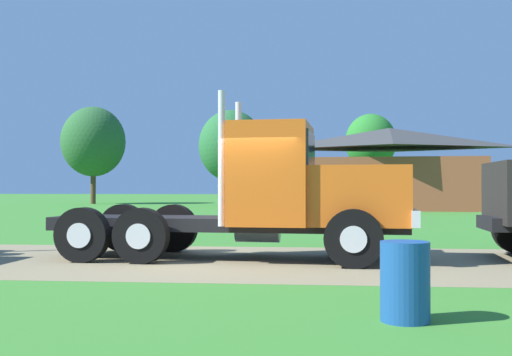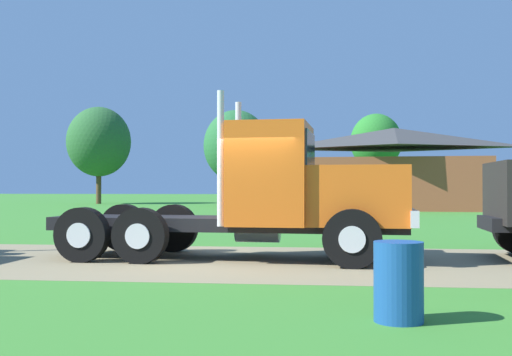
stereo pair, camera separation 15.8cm
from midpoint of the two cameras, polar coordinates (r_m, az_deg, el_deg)
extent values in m
plane|color=#397F2C|center=(12.83, -2.10, -7.72)|extent=(200.00, 200.00, 0.00)
cube|color=#877A5A|center=(12.83, -2.10, -7.70)|extent=(120.00, 5.86, 0.01)
cube|color=black|center=(13.18, -3.02, -4.25)|extent=(7.65, 1.98, 0.28)
cube|color=orange|center=(12.85, 9.16, -1.62)|extent=(2.14, 2.06, 1.22)
cube|color=silver|center=(12.90, 13.87, -3.50)|extent=(0.30, 2.12, 0.32)
cube|color=orange|center=(12.99, 1.20, 0.33)|extent=(1.73, 2.31, 2.10)
cube|color=#2D3D4C|center=(12.91, 4.77, 2.21)|extent=(0.17, 1.84, 0.92)
cylinder|color=silver|center=(14.01, -1.97, 1.52)|extent=(0.14, 0.14, 2.72)
cylinder|color=silver|center=(12.30, -3.58, 1.83)|extent=(0.14, 0.14, 2.72)
cylinder|color=silver|center=(14.05, -0.15, -4.92)|extent=(1.03, 0.59, 0.52)
cylinder|color=black|center=(13.99, 8.78, -4.82)|extent=(1.14, 0.38, 1.12)
cylinder|color=silver|center=(14.15, 8.78, -4.77)|extent=(0.51, 0.07, 0.50)
cylinder|color=black|center=(11.79, 8.66, -5.58)|extent=(1.14, 0.38, 1.12)
cylinder|color=silver|center=(11.63, 8.64, -5.65)|extent=(0.51, 0.07, 0.50)
cylinder|color=black|center=(15.07, -12.52, -4.51)|extent=(1.14, 0.38, 1.12)
cylinder|color=silver|center=(15.22, -12.30, -4.48)|extent=(0.51, 0.07, 0.50)
cylinder|color=black|center=(13.06, -16.15, -5.09)|extent=(1.14, 0.38, 1.12)
cylinder|color=silver|center=(12.92, -16.45, -5.14)|extent=(0.51, 0.07, 0.50)
cylinder|color=black|center=(14.65, -7.97, -4.63)|extent=(1.14, 0.38, 1.12)
cylinder|color=silver|center=(14.80, -7.78, -4.59)|extent=(0.51, 0.07, 0.50)
cylinder|color=black|center=(12.57, -10.98, -5.28)|extent=(1.14, 0.38, 1.12)
cylinder|color=silver|center=(12.43, -11.24, -5.33)|extent=(0.51, 0.07, 0.50)
cylinder|color=#19478C|center=(7.35, 13.05, -9.33)|extent=(0.57, 0.57, 0.92)
cube|color=brown|center=(41.11, 12.18, -0.56)|extent=(11.81, 6.89, 3.33)
pyramid|color=#3A3A3A|center=(41.22, 12.17, 3.63)|extent=(12.40, 7.23, 1.34)
cube|color=black|center=(37.97, 9.83, -1.41)|extent=(1.80, 0.18, 2.20)
cylinder|color=#513823|center=(54.73, -14.95, -0.67)|extent=(0.44, 0.44, 3.18)
ellipsoid|color=#275A2C|center=(54.87, -14.94, 3.28)|extent=(5.48, 5.48, 6.02)
cylinder|color=#513823|center=(48.12, -2.42, -0.99)|extent=(0.44, 0.44, 2.67)
ellipsoid|color=#266232|center=(48.22, -2.42, 3.02)|extent=(5.09, 5.09, 5.59)
cylinder|color=#513823|center=(54.07, 10.52, -0.44)|extent=(0.44, 0.44, 3.62)
ellipsoid|color=#277628|center=(54.20, 10.51, 3.33)|extent=(4.40, 4.40, 4.84)
camera|label=1|loc=(0.08, -90.32, 0.00)|focal=43.12mm
camera|label=2|loc=(0.08, 89.68, 0.00)|focal=43.12mm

